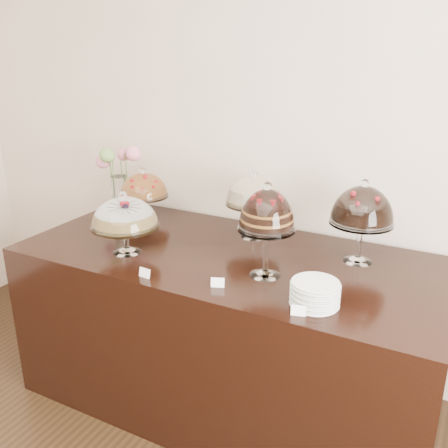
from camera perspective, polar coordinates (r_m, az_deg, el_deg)
The scene contains 12 objects.
wall_back at distance 2.86m, azimuth 8.78°, elevation 11.08°, with size 5.00×0.04×3.00m, color beige.
display_counter at distance 2.80m, azimuth 0.49°, elevation -11.89°, with size 2.20×1.00×0.90m, color black.
cake_stand_sugar_sponge at distance 2.59m, azimuth -11.30°, elevation 1.01°, with size 0.35×0.35×0.33m.
cake_stand_choco_layer at distance 2.26m, azimuth 4.92°, elevation 1.18°, with size 0.26×0.26×0.45m.
cake_stand_cheesecake at distance 2.75m, azimuth 3.46°, elevation 3.53°, with size 0.32×0.32×0.38m.
cake_stand_dark_choco at distance 2.50m, azimuth 15.54°, elevation 1.73°, with size 0.31×0.31×0.42m.
cake_stand_fruit_tart at distance 3.13m, azimuth -9.16°, elevation 4.17°, with size 0.30×0.30×0.32m.
flower_vase at distance 3.28m, azimuth -11.97°, elevation 5.61°, with size 0.32×0.22×0.43m.
plate_stack at distance 2.12m, azimuth 10.35°, elevation -7.83°, with size 0.20×0.20×0.10m.
price_card_left at distance 2.36m, azimuth -9.06°, elevation -5.54°, with size 0.06×0.01×0.04m, color white.
price_card_right at distance 2.04m, azimuth 8.50°, elevation -9.75°, with size 0.06×0.01×0.04m, color white.
price_card_extra at distance 2.24m, azimuth -0.74°, elevation -6.71°, with size 0.06×0.01×0.04m, color white.
Camera 1 is at (0.92, 0.33, 1.92)m, focal length 40.00 mm.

